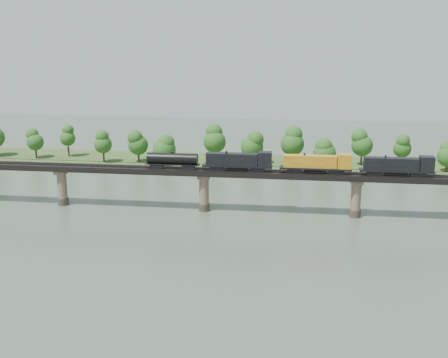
# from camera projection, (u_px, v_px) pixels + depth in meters

# --- Properties ---
(ground) EXTENTS (400.00, 400.00, 0.00)m
(ground) POSITION_uv_depth(u_px,v_px,m) (181.00, 252.00, 123.20)
(ground) COLOR #3A4839
(ground) RESTS_ON ground
(far_bank) EXTENTS (300.00, 24.00, 1.60)m
(far_bank) POSITION_uv_depth(u_px,v_px,m) (229.00, 163.00, 204.53)
(far_bank) COLOR #2E481D
(far_bank) RESTS_ON ground
(bridge) EXTENTS (236.00, 30.00, 11.50)m
(bridge) POSITION_uv_depth(u_px,v_px,m) (204.00, 191.00, 150.61)
(bridge) COLOR #473A2D
(bridge) RESTS_ON ground
(bridge_superstructure) EXTENTS (220.00, 4.90, 0.75)m
(bridge_superstructure) POSITION_uv_depth(u_px,v_px,m) (204.00, 168.00, 149.01)
(bridge_superstructure) COLOR black
(bridge_superstructure) RESTS_ON bridge
(far_treeline) EXTENTS (289.06, 17.54, 13.60)m
(far_treeline) POSITION_uv_depth(u_px,v_px,m) (205.00, 143.00, 199.28)
(far_treeline) COLOR #382619
(far_treeline) RESTS_ON far_bank
(freight_train) EXTENTS (74.55, 2.90, 5.13)m
(freight_train) POSITION_uv_depth(u_px,v_px,m) (290.00, 163.00, 145.54)
(freight_train) COLOR black
(freight_train) RESTS_ON bridge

